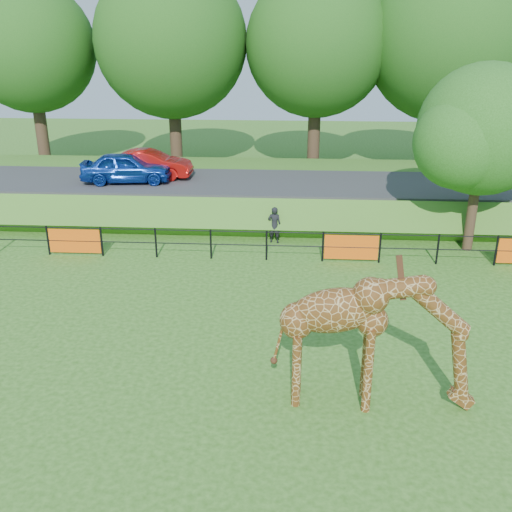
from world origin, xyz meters
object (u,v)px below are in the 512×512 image
object	(u,v)px
giraffe	(376,341)
car_blue	(126,168)
tree_east	(485,135)
visitor	(274,225)
car_red	(149,164)

from	to	relation	value
giraffe	car_blue	size ratio (longest dim) A/B	1.09
giraffe	tree_east	world-z (taller)	tree_east
visitor	tree_east	size ratio (longest dim) A/B	0.21
car_red	visitor	bearing A→B (deg)	-126.92
giraffe	car_red	world-z (taller)	giraffe
giraffe	visitor	xyz separation A→B (m)	(-2.49, 10.32, -0.82)
giraffe	car_red	size ratio (longest dim) A/B	1.11
car_red	tree_east	size ratio (longest dim) A/B	0.57
car_blue	visitor	distance (m)	7.72
car_blue	visitor	bearing A→B (deg)	-124.57
car_blue	car_red	bearing A→B (deg)	-45.99
car_red	giraffe	bearing A→B (deg)	-150.00
car_red	tree_east	bearing A→B (deg)	-109.32
visitor	car_blue	bearing A→B (deg)	-18.85
tree_east	car_red	bearing A→B (deg)	160.24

